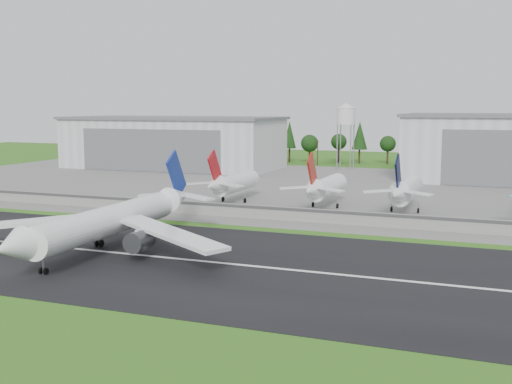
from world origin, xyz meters
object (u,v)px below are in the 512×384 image
at_px(parked_jet_navy, 405,190).
at_px(main_airliner, 107,228).
at_px(parked_jet_red_a, 232,183).
at_px(parked_jet_red_b, 324,187).

bearing_deg(parked_jet_navy, main_airliner, -124.76).
height_order(parked_jet_red_a, parked_jet_red_b, parked_jet_red_b).
height_order(parked_jet_red_a, parked_jet_navy, parked_jet_navy).
bearing_deg(main_airliner, parked_jet_red_b, -112.35).
distance_m(main_airliner, parked_jet_red_a, 67.03).
bearing_deg(parked_jet_navy, parked_jet_red_b, -179.93).
xyz_separation_m(main_airliner, parked_jet_red_b, (24.66, 66.97, 1.11)).
height_order(main_airliner, parked_jet_navy, main_airliner).
distance_m(parked_jet_red_b, parked_jet_navy, 21.83).
bearing_deg(parked_jet_red_b, main_airliner, -110.22).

